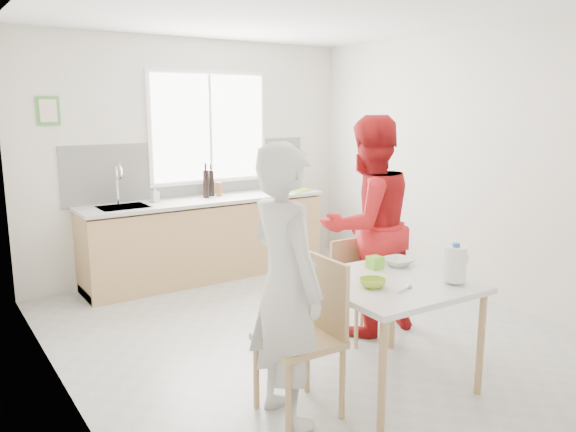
# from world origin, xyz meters

# --- Properties ---
(ground) EXTENTS (4.50, 4.50, 0.00)m
(ground) POSITION_xyz_m (0.00, 0.00, 0.00)
(ground) COLOR #B7B7B2
(ground) RESTS_ON ground
(room_shell) EXTENTS (4.50, 4.50, 4.50)m
(room_shell) POSITION_xyz_m (0.00, 0.00, 1.64)
(room_shell) COLOR silver
(room_shell) RESTS_ON ground
(window) EXTENTS (1.50, 0.06, 1.30)m
(window) POSITION_xyz_m (0.20, 2.23, 1.70)
(window) COLOR white
(window) RESTS_ON room_shell
(backsplash) EXTENTS (3.00, 0.02, 0.65)m
(backsplash) POSITION_xyz_m (0.00, 2.24, 1.23)
(backsplash) COLOR white
(backsplash) RESTS_ON room_shell
(picture_frame) EXTENTS (0.22, 0.03, 0.28)m
(picture_frame) POSITION_xyz_m (-1.55, 2.23, 1.90)
(picture_frame) COLOR #4C9142
(picture_frame) RESTS_ON room_shell
(kitchen_counter) EXTENTS (2.84, 0.64, 1.37)m
(kitchen_counter) POSITION_xyz_m (-0.00, 1.95, 0.42)
(kitchen_counter) COLOR tan
(kitchen_counter) RESTS_ON ground
(dining_table) EXTENTS (1.03, 1.03, 0.77)m
(dining_table) POSITION_xyz_m (-0.08, -1.08, 0.69)
(dining_table) COLOR silver
(dining_table) RESTS_ON ground
(chair_left) EXTENTS (0.48, 0.48, 1.00)m
(chair_left) POSITION_xyz_m (-0.75, -1.05, 0.55)
(chair_left) COLOR tan
(chair_left) RESTS_ON ground
(chair_far) EXTENTS (0.40, 0.40, 0.83)m
(chair_far) POSITION_xyz_m (0.30, -0.28, 0.46)
(chair_far) COLOR tan
(chair_far) RESTS_ON ground
(person_white) EXTENTS (0.44, 0.65, 1.75)m
(person_white) POSITION_xyz_m (-0.93, -1.04, 0.87)
(person_white) COLOR silver
(person_white) RESTS_ON ground
(person_red) EXTENTS (0.94, 0.75, 1.87)m
(person_red) POSITION_xyz_m (0.45, -0.25, 0.94)
(person_red) COLOR red
(person_red) RESTS_ON ground
(bowl_green) EXTENTS (0.19, 0.19, 0.06)m
(bowl_green) POSITION_xyz_m (-0.28, -1.12, 0.79)
(bowl_green) COLOR #9DBE2B
(bowl_green) RESTS_ON dining_table
(bowl_white) EXTENTS (0.23, 0.23, 0.06)m
(bowl_white) POSITION_xyz_m (0.23, -0.84, 0.79)
(bowl_white) COLOR silver
(bowl_white) RESTS_ON dining_table
(milk_jug) EXTENTS (0.20, 0.15, 0.26)m
(milk_jug) POSITION_xyz_m (0.23, -1.37, 0.91)
(milk_jug) COLOR white
(milk_jug) RESTS_ON dining_table
(green_box) EXTENTS (0.10, 0.10, 0.09)m
(green_box) POSITION_xyz_m (0.03, -0.80, 0.81)
(green_box) COLOR #7CD030
(green_box) RESTS_ON dining_table
(spoon) EXTENTS (0.16, 0.06, 0.01)m
(spoon) POSITION_xyz_m (-0.17, -1.29, 0.78)
(spoon) COLOR #A5A5AA
(spoon) RESTS_ON dining_table
(cutting_board) EXTENTS (0.42, 0.36, 0.01)m
(cutting_board) POSITION_xyz_m (1.15, 1.82, 0.93)
(cutting_board) COLOR #75CE2F
(cutting_board) RESTS_ON kitchen_counter
(wine_bottle_a) EXTENTS (0.07, 0.07, 0.32)m
(wine_bottle_a) POSITION_xyz_m (0.02, 1.99, 1.08)
(wine_bottle_a) COLOR black
(wine_bottle_a) RESTS_ON kitchen_counter
(wine_bottle_b) EXTENTS (0.07, 0.07, 0.30)m
(wine_bottle_b) POSITION_xyz_m (0.13, 2.07, 1.07)
(wine_bottle_b) COLOR black
(wine_bottle_b) RESTS_ON kitchen_counter
(jar_amber) EXTENTS (0.06, 0.06, 0.16)m
(jar_amber) POSITION_xyz_m (0.20, 2.02, 1.00)
(jar_amber) COLOR brown
(jar_amber) RESTS_ON kitchen_counter
(soap_bottle) EXTENTS (0.09, 0.09, 0.17)m
(soap_bottle) POSITION_xyz_m (-0.57, 2.05, 1.00)
(soap_bottle) COLOR #999999
(soap_bottle) RESTS_ON kitchen_counter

